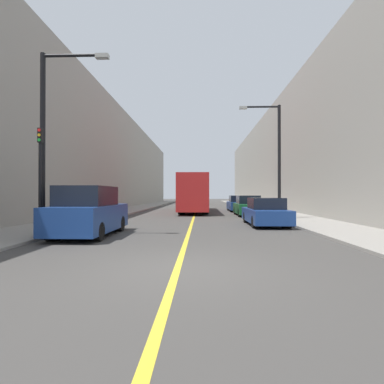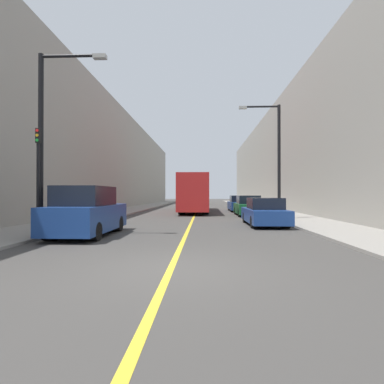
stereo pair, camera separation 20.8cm
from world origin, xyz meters
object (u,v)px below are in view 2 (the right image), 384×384
object	(u,v)px
street_lamp_left	(47,130)
street_lamp_right	(275,153)
parked_suv_left	(87,213)
car_right_far	(238,204)
bus	(195,193)
car_right_mid	(248,207)
traffic_light	(38,177)
car_right_near	(264,213)

from	to	relation	value
street_lamp_left	street_lamp_right	distance (m)	13.36
parked_suv_left	car_right_far	world-z (taller)	parked_suv_left
street_lamp_left	bus	bearing A→B (deg)	73.18
parked_suv_left	car_right_mid	distance (m)	14.09
parked_suv_left	car_right_far	bearing A→B (deg)	65.23
bus	street_lamp_left	size ratio (longest dim) A/B	1.78
car_right_mid	parked_suv_left	bearing A→B (deg)	-125.21
car_right_mid	traffic_light	bearing A→B (deg)	-127.72
car_right_near	street_lamp_right	distance (m)	5.05
car_right_near	street_lamp_right	xyz separation A→B (m)	(1.35, 3.24, 3.63)
traffic_light	car_right_mid	bearing A→B (deg)	52.28
bus	traffic_light	bearing A→B (deg)	-106.95
parked_suv_left	street_lamp_right	distance (m)	12.42
bus	car_right_mid	xyz separation A→B (m)	(4.27, -5.11, -1.08)
street_lamp_left	traffic_light	xyz separation A→B (m)	(-0.15, -0.35, -1.83)
traffic_light	car_right_near	bearing A→B (deg)	28.82
car_right_near	street_lamp_left	xyz separation A→B (m)	(-9.29, -4.84, 3.47)
car_right_near	car_right_far	xyz separation A→B (m)	(0.12, 13.21, 0.03)
street_lamp_left	street_lamp_right	size ratio (longest dim) A/B	0.96
street_lamp_left	street_lamp_right	xyz separation A→B (m)	(10.64, 8.08, 0.16)
car_right_near	car_right_mid	distance (m)	7.24
car_right_far	street_lamp_left	world-z (taller)	street_lamp_left
bus	street_lamp_right	bearing A→B (deg)	-59.16
bus	car_right_near	size ratio (longest dim) A/B	2.70
parked_suv_left	car_right_far	xyz separation A→B (m)	(8.07, 17.48, -0.22)
car_right_near	street_lamp_right	size ratio (longest dim) A/B	0.63
parked_suv_left	car_right_mid	world-z (taller)	parked_suv_left
parked_suv_left	street_lamp_left	bearing A→B (deg)	-156.98
car_right_far	street_lamp_right	bearing A→B (deg)	-82.97
car_right_far	traffic_light	world-z (taller)	traffic_light
bus	car_right_near	world-z (taller)	bus
street_lamp_right	traffic_light	xyz separation A→B (m)	(-10.79, -8.43, -1.99)
street_lamp_right	traffic_light	bearing A→B (deg)	-141.99
parked_suv_left	street_lamp_left	xyz separation A→B (m)	(-1.34, -0.57, 3.22)
car_right_near	street_lamp_right	bearing A→B (deg)	67.36
car_right_mid	car_right_far	bearing A→B (deg)	90.56
car_right_far	traffic_light	xyz separation A→B (m)	(-9.56, -18.40, 1.61)
car_right_near	car_right_far	distance (m)	13.21
street_lamp_left	street_lamp_right	world-z (taller)	street_lamp_right
bus	traffic_light	xyz separation A→B (m)	(-5.35, -17.54, 0.52)
street_lamp_right	street_lamp_left	bearing A→B (deg)	-142.78
bus	car_right_near	bearing A→B (deg)	-71.68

